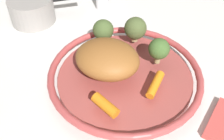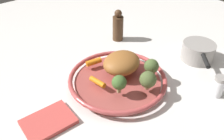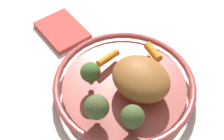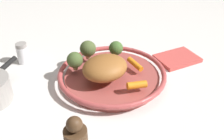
{
  "view_description": "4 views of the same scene",
  "coord_description": "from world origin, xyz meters",
  "px_view_note": "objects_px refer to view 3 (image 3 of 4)",
  "views": [
    {
      "loc": [
        -0.2,
        0.38,
        0.45
      ],
      "look_at": [
        0.02,
        0.03,
        0.06
      ],
      "focal_mm": 42.24,
      "sensor_mm": 36.0,
      "label": 1
    },
    {
      "loc": [
        -0.44,
        -0.48,
        0.55
      ],
      "look_at": [
        -0.01,
        0.02,
        0.06
      ],
      "focal_mm": 37.6,
      "sensor_mm": 36.0,
      "label": 2
    },
    {
      "loc": [
        0.34,
        -0.32,
        0.66
      ],
      "look_at": [
        -0.02,
        -0.02,
        0.08
      ],
      "focal_mm": 50.91,
      "sensor_mm": 36.0,
      "label": 3
    },
    {
      "loc": [
        0.34,
        0.61,
        0.5
      ],
      "look_at": [
        0.01,
        0.03,
        0.06
      ],
      "focal_mm": 41.77,
      "sensor_mm": 36.0,
      "label": 4
    }
  ],
  "objects_px": {
    "broccoli_floret_mid": "(97,107)",
    "broccoli_floret_small": "(132,117)",
    "baby_carrot_center": "(108,58)",
    "broccoli_floret_large": "(90,72)",
    "roast_chicken_piece": "(141,78)",
    "baby_carrot_back": "(153,52)",
    "dish_towel": "(63,30)",
    "serving_bowl": "(124,86)"
  },
  "relations": [
    {
      "from": "roast_chicken_piece",
      "to": "baby_carrot_back",
      "type": "distance_m",
      "value": 0.11
    },
    {
      "from": "serving_bowl",
      "to": "broccoli_floret_small",
      "type": "height_order",
      "value": "broccoli_floret_small"
    },
    {
      "from": "roast_chicken_piece",
      "to": "broccoli_floret_mid",
      "type": "bearing_deg",
      "value": -90.7
    },
    {
      "from": "baby_carrot_center",
      "to": "dish_towel",
      "type": "height_order",
      "value": "baby_carrot_center"
    },
    {
      "from": "broccoli_floret_large",
      "to": "dish_towel",
      "type": "distance_m",
      "value": 0.25
    },
    {
      "from": "broccoli_floret_large",
      "to": "dish_towel",
      "type": "relative_size",
      "value": 0.43
    },
    {
      "from": "broccoli_floret_mid",
      "to": "dish_towel",
      "type": "relative_size",
      "value": 0.44
    },
    {
      "from": "broccoli_floret_large",
      "to": "dish_towel",
      "type": "height_order",
      "value": "broccoli_floret_large"
    },
    {
      "from": "baby_carrot_center",
      "to": "broccoli_floret_large",
      "type": "relative_size",
      "value": 1.05
    },
    {
      "from": "broccoli_floret_mid",
      "to": "serving_bowl",
      "type": "bearing_deg",
      "value": 106.98
    },
    {
      "from": "broccoli_floret_large",
      "to": "broccoli_floret_small",
      "type": "height_order",
      "value": "broccoli_floret_large"
    },
    {
      "from": "serving_bowl",
      "to": "baby_carrot_back",
      "type": "height_order",
      "value": "baby_carrot_back"
    },
    {
      "from": "broccoli_floret_mid",
      "to": "broccoli_floret_small",
      "type": "xyz_separation_m",
      "value": [
        0.07,
        0.04,
        -0.0
      ]
    },
    {
      "from": "baby_carrot_center",
      "to": "baby_carrot_back",
      "type": "distance_m",
      "value": 0.12
    },
    {
      "from": "serving_bowl",
      "to": "broccoli_floret_large",
      "type": "bearing_deg",
      "value": -128.1
    },
    {
      "from": "roast_chicken_piece",
      "to": "dish_towel",
      "type": "xyz_separation_m",
      "value": [
        -0.31,
        -0.02,
        -0.07
      ]
    },
    {
      "from": "roast_chicken_piece",
      "to": "baby_carrot_back",
      "type": "xyz_separation_m",
      "value": [
        -0.05,
        0.1,
        -0.02
      ]
    },
    {
      "from": "baby_carrot_center",
      "to": "dish_towel",
      "type": "relative_size",
      "value": 0.45
    },
    {
      "from": "baby_carrot_back",
      "to": "broccoli_floret_mid",
      "type": "xyz_separation_m",
      "value": [
        0.05,
        -0.22,
        0.03
      ]
    },
    {
      "from": "serving_bowl",
      "to": "baby_carrot_center",
      "type": "bearing_deg",
      "value": 170.61
    },
    {
      "from": "baby_carrot_center",
      "to": "broccoli_floret_mid",
      "type": "height_order",
      "value": "broccoli_floret_mid"
    },
    {
      "from": "baby_carrot_center",
      "to": "broccoli_floret_large",
      "type": "height_order",
      "value": "broccoli_floret_large"
    },
    {
      "from": "serving_bowl",
      "to": "broccoli_floret_small",
      "type": "xyz_separation_m",
      "value": [
        0.1,
        -0.07,
        0.05
      ]
    },
    {
      "from": "broccoli_floret_small",
      "to": "dish_towel",
      "type": "xyz_separation_m",
      "value": [
        -0.38,
        0.07,
        -0.07
      ]
    },
    {
      "from": "baby_carrot_back",
      "to": "broccoli_floret_small",
      "type": "distance_m",
      "value": 0.22
    },
    {
      "from": "broccoli_floret_mid",
      "to": "dish_towel",
      "type": "xyz_separation_m",
      "value": [
        -0.31,
        0.11,
        -0.07
      ]
    },
    {
      "from": "baby_carrot_center",
      "to": "broccoli_floret_mid",
      "type": "distance_m",
      "value": 0.17
    },
    {
      "from": "baby_carrot_back",
      "to": "broccoli_floret_small",
      "type": "relative_size",
      "value": 0.96
    },
    {
      "from": "baby_carrot_center",
      "to": "broccoli_floret_large",
      "type": "bearing_deg",
      "value": -69.07
    },
    {
      "from": "serving_bowl",
      "to": "roast_chicken_piece",
      "type": "distance_m",
      "value": 0.07
    },
    {
      "from": "dish_towel",
      "to": "broccoli_floret_mid",
      "type": "bearing_deg",
      "value": -19.79
    },
    {
      "from": "broccoli_floret_mid",
      "to": "broccoli_floret_large",
      "type": "height_order",
      "value": "broccoli_floret_mid"
    },
    {
      "from": "roast_chicken_piece",
      "to": "broccoli_floret_large",
      "type": "distance_m",
      "value": 0.12
    },
    {
      "from": "roast_chicken_piece",
      "to": "baby_carrot_center",
      "type": "height_order",
      "value": "roast_chicken_piece"
    },
    {
      "from": "roast_chicken_piece",
      "to": "dish_towel",
      "type": "relative_size",
      "value": 0.97
    },
    {
      "from": "roast_chicken_piece",
      "to": "baby_carrot_back",
      "type": "relative_size",
      "value": 2.45
    },
    {
      "from": "broccoli_floret_mid",
      "to": "roast_chicken_piece",
      "type": "bearing_deg",
      "value": 89.3
    },
    {
      "from": "roast_chicken_piece",
      "to": "broccoli_floret_small",
      "type": "relative_size",
      "value": 2.36
    },
    {
      "from": "broccoli_floret_small",
      "to": "roast_chicken_piece",
      "type": "bearing_deg",
      "value": 127.31
    },
    {
      "from": "broccoli_floret_mid",
      "to": "dish_towel",
      "type": "height_order",
      "value": "broccoli_floret_mid"
    },
    {
      "from": "broccoli_floret_large",
      "to": "dish_towel",
      "type": "bearing_deg",
      "value": 164.04
    },
    {
      "from": "roast_chicken_piece",
      "to": "broccoli_floret_small",
      "type": "distance_m",
      "value": 0.11
    }
  ]
}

